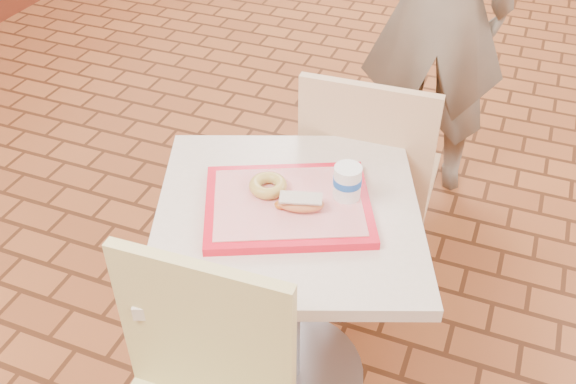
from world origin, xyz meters
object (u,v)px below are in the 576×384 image
at_px(serving_tray, 288,205).
at_px(long_john_donut, 300,203).
at_px(paper_cup, 347,182).
at_px(ring_donut, 268,185).
at_px(main_table, 288,272).
at_px(customer, 439,7).
at_px(chair_main_back, 369,175).

height_order(serving_tray, long_john_donut, long_john_donut).
xyz_separation_m(serving_tray, paper_cup, (0.14, 0.08, 0.06)).
xyz_separation_m(serving_tray, ring_donut, (-0.07, 0.02, 0.03)).
bearing_deg(ring_donut, main_table, -19.45).
bearing_deg(main_table, customer, 83.69).
distance_m(customer, ring_donut, 1.30).
xyz_separation_m(main_table, serving_tray, (0.00, 0.00, 0.26)).
relative_size(main_table, ring_donut, 7.20).
bearing_deg(main_table, long_john_donut, -23.45).
distance_m(customer, serving_tray, 1.31).
relative_size(serving_tray, long_john_donut, 3.24).
bearing_deg(ring_donut, long_john_donut, -20.94).
xyz_separation_m(chair_main_back, customer, (0.05, 0.77, 0.32)).
distance_m(ring_donut, long_john_donut, 0.12).
distance_m(main_table, long_john_donut, 0.30).
relative_size(long_john_donut, paper_cup, 1.43).
bearing_deg(long_john_donut, main_table, 156.55).
height_order(customer, paper_cup, customer).
relative_size(ring_donut, long_john_donut, 0.76).
distance_m(customer, paper_cup, 1.22).
height_order(customer, serving_tray, customer).
distance_m(chair_main_back, ring_donut, 0.60).
height_order(main_table, serving_tray, serving_tray).
bearing_deg(long_john_donut, ring_donut, 159.06).
bearing_deg(ring_donut, serving_tray, -19.45).
distance_m(customer, long_john_donut, 1.32).
bearing_deg(serving_tray, long_john_donut, -23.45).
distance_m(main_table, paper_cup, 0.36).
bearing_deg(serving_tray, customer, 83.69).
relative_size(chair_main_back, serving_tray, 2.12).
height_order(main_table, chair_main_back, chair_main_back).
relative_size(serving_tray, paper_cup, 4.62).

